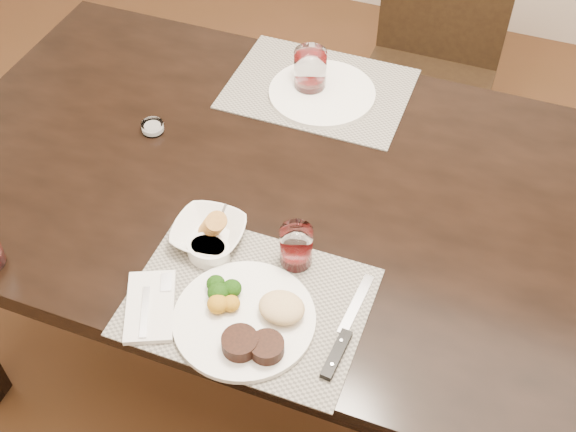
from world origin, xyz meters
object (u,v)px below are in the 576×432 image
at_px(chair_far, 432,59).
at_px(steak_knife, 341,342).
at_px(wine_glass_near, 296,248).
at_px(far_plate, 322,93).
at_px(cracker_bowl, 209,232).
at_px(dinner_plate, 250,319).

xyz_separation_m(chair_far, steak_knife, (0.09, -1.30, 0.26)).
relative_size(wine_glass_near, far_plate, 0.34).
bearing_deg(cracker_bowl, dinner_plate, -45.95).
distance_m(cracker_bowl, wine_glass_near, 0.19).
bearing_deg(steak_knife, chair_far, 98.31).
bearing_deg(chair_far, steak_knife, -85.97).
distance_m(steak_knife, wine_glass_near, 0.22).
bearing_deg(wine_glass_near, cracker_bowl, -177.35).
height_order(dinner_plate, far_plate, dinner_plate).
height_order(chair_far, steak_knife, chair_far).
bearing_deg(dinner_plate, cracker_bowl, 151.43).
relative_size(dinner_plate, far_plate, 1.00).
bearing_deg(far_plate, dinner_plate, -82.18).
distance_m(chair_far, wine_glass_near, 1.18).
bearing_deg(steak_knife, wine_glass_near, 137.66).
bearing_deg(cracker_bowl, steak_knife, -23.52).
bearing_deg(dinner_plate, far_plate, 115.20).
distance_m(cracker_bowl, far_plate, 0.55).
height_order(cracker_bowl, far_plate, cracker_bowl).
distance_m(chair_far, cracker_bowl, 1.21).
xyz_separation_m(cracker_bowl, wine_glass_near, (0.19, 0.01, 0.02)).
relative_size(dinner_plate, cracker_bowl, 1.77).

